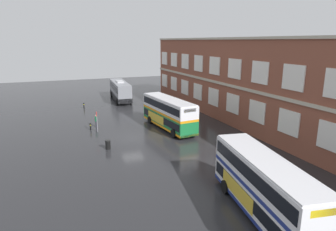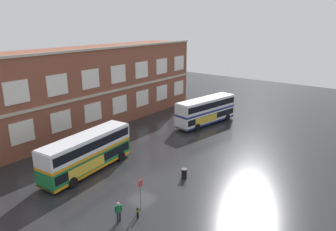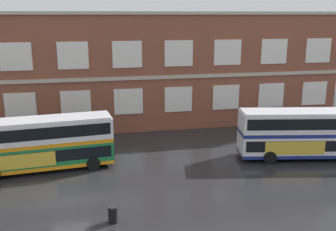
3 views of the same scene
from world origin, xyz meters
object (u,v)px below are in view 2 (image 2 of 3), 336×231
object	(u,v)px
bus_stand_flag	(141,192)
safety_bollard_west	(138,213)
double_decker_near	(87,152)
waiting_passenger	(119,211)
double_decker_middle	(206,111)
station_litter_bin	(184,173)

from	to	relation	value
bus_stand_flag	safety_bollard_west	distance (m)	1.79
double_decker_near	waiting_passenger	size ratio (longest dim) A/B	6.59
double_decker_middle	bus_stand_flag	xyz separation A→B (m)	(-23.17, -7.46, -0.51)
waiting_passenger	station_litter_bin	bearing A→B (deg)	-0.69
waiting_passenger	double_decker_near	bearing A→B (deg)	65.07
double_decker_near	bus_stand_flag	bearing A→B (deg)	-101.03
double_decker_near	safety_bollard_west	size ratio (longest dim) A/B	11.79
waiting_passenger	safety_bollard_west	size ratio (longest dim) A/B	1.79
double_decker_middle	bus_stand_flag	distance (m)	24.35
bus_stand_flag	station_litter_bin	size ratio (longest dim) A/B	2.62
double_decker_near	waiting_passenger	bearing A→B (deg)	-114.93
station_litter_bin	bus_stand_flag	bearing A→B (deg)	-178.94
double_decker_middle	station_litter_bin	distance (m)	18.11
double_decker_near	bus_stand_flag	distance (m)	9.39
waiting_passenger	bus_stand_flag	size ratio (longest dim) A/B	0.63
double_decker_middle	bus_stand_flag	bearing A→B (deg)	-162.15
bus_stand_flag	safety_bollard_west	bearing A→B (deg)	-148.68
station_litter_bin	safety_bollard_west	size ratio (longest dim) A/B	1.08
double_decker_near	station_litter_bin	world-z (taller)	double_decker_near
double_decker_near	double_decker_middle	world-z (taller)	same
bus_stand_flag	station_litter_bin	xyz separation A→B (m)	(6.69, 0.12, -1.12)
double_decker_near	station_litter_bin	distance (m)	10.45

